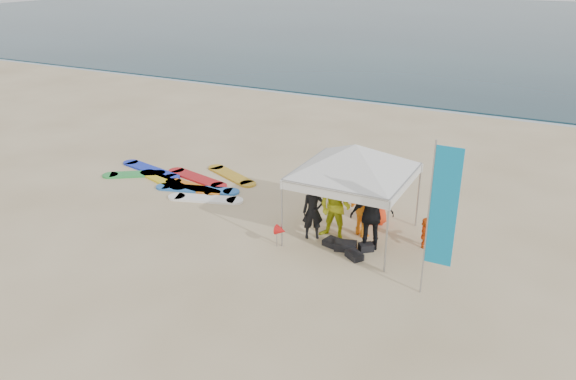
% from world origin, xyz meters
% --- Properties ---
extents(ground, '(120.00, 120.00, 0.00)m').
position_xyz_m(ground, '(0.00, 0.00, 0.00)').
color(ground, beige).
rests_on(ground, ground).
extents(ocean, '(160.00, 84.00, 0.08)m').
position_xyz_m(ocean, '(0.00, 60.00, 0.04)').
color(ocean, '#0C2633').
rests_on(ocean, ground).
extents(shoreline_foam, '(160.00, 1.20, 0.01)m').
position_xyz_m(shoreline_foam, '(0.00, 18.20, 0.00)').
color(shoreline_foam, silver).
rests_on(shoreline_foam, ground).
extents(person_black_a, '(0.68, 0.62, 1.56)m').
position_xyz_m(person_black_a, '(0.99, 2.47, 0.78)').
color(person_black_a, black).
rests_on(person_black_a, ground).
extents(person_yellow, '(0.97, 0.79, 1.89)m').
position_xyz_m(person_yellow, '(1.54, 2.69, 0.94)').
color(person_yellow, '#CFD81E').
rests_on(person_yellow, ground).
extents(person_orange_a, '(1.42, 1.26, 1.91)m').
position_xyz_m(person_orange_a, '(2.17, 3.25, 0.95)').
color(person_orange_a, orange).
rests_on(person_orange_a, ground).
extents(person_black_b, '(1.22, 0.95, 1.93)m').
position_xyz_m(person_black_b, '(2.60, 2.60, 0.97)').
color(person_black_b, black).
rests_on(person_black_b, ground).
extents(person_orange_b, '(0.93, 0.64, 1.84)m').
position_xyz_m(person_orange_b, '(2.20, 4.15, 0.92)').
color(person_orange_b, '#FF3C16').
rests_on(person_orange_b, ground).
extents(person_seated, '(0.39, 0.81, 0.83)m').
position_xyz_m(person_seated, '(3.84, 3.36, 0.42)').
color(person_seated, '#FC5F16').
rests_on(person_seated, ground).
extents(canopy_tent, '(3.99, 3.99, 3.01)m').
position_xyz_m(canopy_tent, '(1.89, 3.06, 2.62)').
color(canopy_tent, '#A5A5A8').
rests_on(canopy_tent, ground).
extents(feather_flag, '(0.61, 0.04, 3.65)m').
position_xyz_m(feather_flag, '(4.61, 1.14, 2.15)').
color(feather_flag, '#A5A5A8').
rests_on(feather_flag, ground).
extents(marker_pennant, '(0.28, 0.28, 0.64)m').
position_xyz_m(marker_pennant, '(0.49, 1.57, 0.49)').
color(marker_pennant, '#A5A5A8').
rests_on(marker_pennant, ground).
extents(gear_pile, '(1.37, 0.99, 0.22)m').
position_xyz_m(gear_pile, '(2.11, 2.21, 0.10)').
color(gear_pile, black).
rests_on(gear_pile, ground).
extents(surfboard_spread, '(5.47, 3.31, 0.07)m').
position_xyz_m(surfboard_spread, '(-4.63, 4.16, 0.04)').
color(surfboard_spread, yellow).
rests_on(surfboard_spread, ground).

